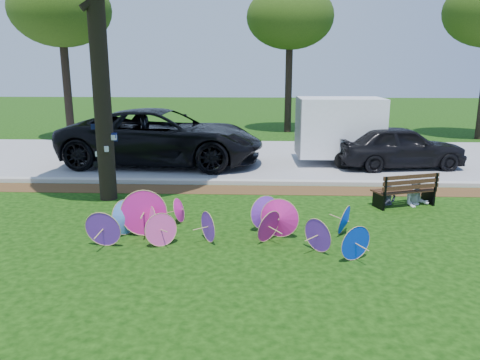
{
  "coord_description": "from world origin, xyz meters",
  "views": [
    {
      "loc": [
        0.93,
        -8.2,
        3.39
      ],
      "look_at": [
        0.5,
        2.0,
        0.9
      ],
      "focal_mm": 35.0,
      "sensor_mm": 36.0,
      "label": 1
    }
  ],
  "objects_px": {
    "parasol_pile": "(213,221)",
    "park_bench": "(403,189)",
    "dark_pickup": "(400,147)",
    "person_right": "(418,180)",
    "person_left": "(389,182)",
    "black_van": "(163,137)",
    "cargo_trailer": "(340,127)"
  },
  "relations": [
    {
      "from": "dark_pickup",
      "to": "person_right",
      "type": "height_order",
      "value": "dark_pickup"
    },
    {
      "from": "park_bench",
      "to": "parasol_pile",
      "type": "bearing_deg",
      "value": -169.66
    },
    {
      "from": "parasol_pile",
      "to": "black_van",
      "type": "bearing_deg",
      "value": 108.73
    },
    {
      "from": "cargo_trailer",
      "to": "dark_pickup",
      "type": "bearing_deg",
      "value": -19.56
    },
    {
      "from": "parasol_pile",
      "to": "person_right",
      "type": "relative_size",
      "value": 4.25
    },
    {
      "from": "cargo_trailer",
      "to": "parasol_pile",
      "type": "bearing_deg",
      "value": -116.86
    },
    {
      "from": "parasol_pile",
      "to": "person_right",
      "type": "distance_m",
      "value": 5.5
    },
    {
      "from": "cargo_trailer",
      "to": "park_bench",
      "type": "relative_size",
      "value": 1.81
    },
    {
      "from": "parasol_pile",
      "to": "cargo_trailer",
      "type": "height_order",
      "value": "cargo_trailer"
    },
    {
      "from": "parasol_pile",
      "to": "person_right",
      "type": "bearing_deg",
      "value": 27.85
    },
    {
      "from": "park_bench",
      "to": "dark_pickup",
      "type": "bearing_deg",
      "value": 56.58
    },
    {
      "from": "cargo_trailer",
      "to": "person_right",
      "type": "xyz_separation_m",
      "value": [
        1.12,
        -5.13,
        -0.68
      ]
    },
    {
      "from": "parasol_pile",
      "to": "cargo_trailer",
      "type": "bearing_deg",
      "value": 64.1
    },
    {
      "from": "person_right",
      "to": "person_left",
      "type": "bearing_deg",
      "value": -175.88
    },
    {
      "from": "black_van",
      "to": "person_left",
      "type": "relative_size",
      "value": 6.03
    },
    {
      "from": "park_bench",
      "to": "person_right",
      "type": "bearing_deg",
      "value": -10.7
    },
    {
      "from": "black_van",
      "to": "person_right",
      "type": "xyz_separation_m",
      "value": [
        7.34,
        -4.74,
        -0.34
      ]
    },
    {
      "from": "parasol_pile",
      "to": "person_right",
      "type": "xyz_separation_m",
      "value": [
        4.86,
        2.57,
        0.26
      ]
    },
    {
      "from": "park_bench",
      "to": "person_right",
      "type": "relative_size",
      "value": 1.26
    },
    {
      "from": "black_van",
      "to": "person_left",
      "type": "distance_m",
      "value": 8.16
    },
    {
      "from": "cargo_trailer",
      "to": "park_bench",
      "type": "bearing_deg",
      "value": -82.47
    },
    {
      "from": "parasol_pile",
      "to": "park_bench",
      "type": "distance_m",
      "value": 5.17
    },
    {
      "from": "parasol_pile",
      "to": "person_left",
      "type": "height_order",
      "value": "person_left"
    },
    {
      "from": "cargo_trailer",
      "to": "park_bench",
      "type": "distance_m",
      "value": 5.31
    },
    {
      "from": "person_right",
      "to": "parasol_pile",
      "type": "bearing_deg",
      "value": -148.03
    },
    {
      "from": "parasol_pile",
      "to": "black_van",
      "type": "xyz_separation_m",
      "value": [
        -2.48,
        7.3,
        0.6
      ]
    },
    {
      "from": "cargo_trailer",
      "to": "person_left",
      "type": "xyz_separation_m",
      "value": [
        0.42,
        -5.13,
        -0.73
      ]
    },
    {
      "from": "parasol_pile",
      "to": "park_bench",
      "type": "bearing_deg",
      "value": 29.17
    },
    {
      "from": "person_left",
      "to": "cargo_trailer",
      "type": "bearing_deg",
      "value": 75.58
    },
    {
      "from": "person_right",
      "to": "cargo_trailer",
      "type": "bearing_deg",
      "value": 106.47
    },
    {
      "from": "parasol_pile",
      "to": "person_left",
      "type": "bearing_deg",
      "value": 31.68
    },
    {
      "from": "dark_pickup",
      "to": "cargo_trailer",
      "type": "xyz_separation_m",
      "value": [
        -1.95,
        0.66,
        0.58
      ]
    }
  ]
}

